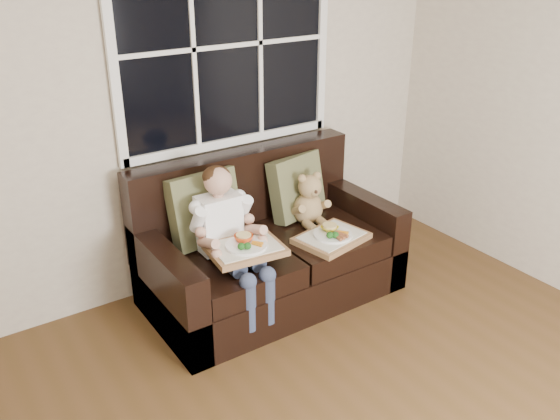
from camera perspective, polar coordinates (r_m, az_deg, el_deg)
room_walls at (r=1.89m, az=19.06°, el=1.63°), size 4.52×5.02×2.71m
window_back at (r=4.05m, az=-5.14°, el=15.47°), size 1.62×0.04×1.37m
loveseat at (r=4.11m, az=-1.27°, el=-4.16°), size 1.70×0.92×0.96m
pillow_left at (r=3.89m, az=-7.28°, el=0.14°), size 0.49×0.25×0.49m
pillow_right at (r=4.25m, az=1.61°, el=2.27°), size 0.48×0.29×0.46m
child at (r=3.70m, az=-5.12°, el=-1.80°), size 0.39×0.60×0.89m
teddy_bear at (r=4.16m, az=2.85°, el=0.73°), size 0.25×0.30×0.39m
tray_left at (r=3.62m, az=-3.34°, el=-3.62°), size 0.48×0.39×0.10m
tray_right at (r=3.97m, az=4.99°, el=-2.58°), size 0.51×0.43×0.10m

